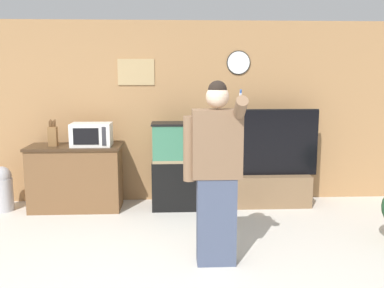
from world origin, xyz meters
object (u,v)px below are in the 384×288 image
Objects in this scene: counter_island at (76,177)px; aquarium_on_stand at (182,166)px; microwave at (92,135)px; knife_block at (53,136)px; tv_on_stand at (271,178)px; trash_bin at (2,188)px; person_standing at (216,171)px.

aquarium_on_stand is (1.46, -0.03, 0.15)m from counter_island.
microwave is 1.48× the size of knife_block.
microwave is 0.39× the size of tv_on_stand.
knife_block is at bearing 179.66° from aquarium_on_stand.
counter_island is 2.04× the size of trash_bin.
knife_block is (-0.52, 0.02, -0.01)m from microwave.
trash_bin is (-2.45, -0.00, -0.29)m from aquarium_on_stand.
person_standing is at bearing -80.94° from aquarium_on_stand.
microwave is at bearing -8.47° from counter_island.
microwave is 0.30× the size of person_standing.
tv_on_stand is (1.27, 0.07, -0.20)m from aquarium_on_stand.
knife_block is at bearing -178.90° from tv_on_stand.
knife_block is 0.59× the size of trash_bin.
knife_block is at bearing 178.30° from microwave.
knife_block is (-0.28, -0.02, 0.59)m from counter_island.
microwave is 0.52m from knife_block.
tv_on_stand is 3.72m from trash_bin.
person_standing reaches higher than aquarium_on_stand.
counter_island is 1.00m from trash_bin.
knife_block is 0.20× the size of person_standing.
trash_bin is at bearing 179.82° from microwave.
aquarium_on_stand is 2.47m from trash_bin.
tv_on_stand reaches higher than microwave.
microwave is 1.44m from trash_bin.
aquarium_on_stand reaches higher than trash_bin.
person_standing is at bearing -33.08° from trash_bin.
knife_block is 0.26× the size of tv_on_stand.
person_standing is at bearing -118.02° from tv_on_stand.
person_standing is (2.02, -1.79, -0.10)m from knife_block.
tv_on_stand reaches higher than counter_island.
microwave is 2.57m from tv_on_stand.
trash_bin is (-3.72, -0.07, -0.08)m from tv_on_stand.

